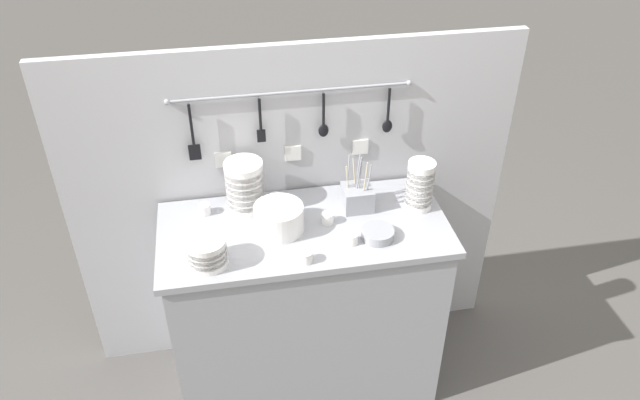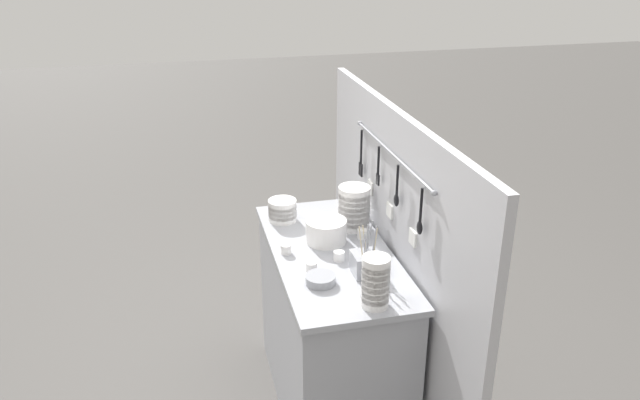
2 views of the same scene
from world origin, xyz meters
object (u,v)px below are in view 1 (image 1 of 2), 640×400
bowl_stack_short_front (245,186)px  bowl_stack_nested_right (420,185)px  bowl_stack_wide_centre (207,252)px  cup_front_right (328,218)px  cup_mid_row (306,257)px  cup_back_right (204,209)px  cutlery_caddy (357,197)px  plate_stack (279,218)px  cup_back_left (352,238)px  steel_mixing_bowl (378,234)px  cup_by_caddy (275,199)px

bowl_stack_short_front → bowl_stack_nested_right: bowl_stack_short_front is taller
bowl_stack_wide_centre → cup_front_right: size_ratio=2.92×
cup_mid_row → cup_back_right: (-0.37, 0.38, 0.00)m
cutlery_caddy → plate_stack: bearing=-164.7°
bowl_stack_wide_centre → plate_stack: bowl_stack_wide_centre is taller
cup_mid_row → cup_back_left: bearing=21.8°
bowl_stack_nested_right → bowl_stack_wide_centre: (-0.90, -0.22, -0.05)m
bowl_stack_short_front → cup_mid_row: bowl_stack_short_front is taller
cutlery_caddy → cup_mid_row: 0.42m
bowl_stack_nested_right → cup_front_right: 0.42m
cutlery_caddy → bowl_stack_wide_centre: bearing=-157.9°
bowl_stack_nested_right → cutlery_caddy: cutlery_caddy is taller
bowl_stack_nested_right → plate_stack: size_ratio=1.11×
cutlery_caddy → cup_front_right: (-0.15, -0.09, -0.03)m
bowl_stack_nested_right → cutlery_caddy: size_ratio=0.89×
bowl_stack_nested_right → cup_front_right: (-0.40, -0.04, -0.09)m
bowl_stack_wide_centre → cup_back_left: bearing=2.7°
steel_mixing_bowl → cup_back_left: bearing=-172.2°
bowl_stack_nested_right → bowl_stack_wide_centre: size_ratio=1.49×
bowl_stack_short_front → steel_mixing_bowl: size_ratio=1.69×
plate_stack → bowl_stack_short_front: bearing=124.2°
cup_back_left → cup_back_right: bearing=151.9°
cup_front_right → bowl_stack_short_front: bearing=152.6°
cutlery_caddy → cup_mid_row: (-0.27, -0.31, -0.03)m
steel_mixing_bowl → cutlery_caddy: (-0.03, 0.22, 0.03)m
steel_mixing_bowl → cup_back_left: size_ratio=2.61×
bowl_stack_nested_right → cutlery_caddy: bearing=170.1°
cup_mid_row → steel_mixing_bowl: bearing=17.0°
cup_back_right → cup_by_caddy: bearing=3.5°
bowl_stack_wide_centre → cup_front_right: bowl_stack_wide_centre is taller
bowl_stack_nested_right → steel_mixing_bowl: (-0.22, -0.17, -0.09)m
cup_back_left → cup_mid_row: 0.21m
plate_stack → cup_mid_row: bearing=-71.0°
plate_stack → steel_mixing_bowl: 0.40m
bowl_stack_short_front → cup_back_right: 0.20m
steel_mixing_bowl → cup_back_left: 0.11m
cup_front_right → cup_by_caddy: same height
cup_back_left → cup_by_caddy: same height
steel_mixing_bowl → cup_by_caddy: cup_by_caddy is taller
steel_mixing_bowl → cup_by_caddy: (-0.38, 0.31, 0.00)m
plate_stack → cutlery_caddy: size_ratio=0.81×
plate_stack → cup_front_right: bearing=2.5°
bowl_stack_short_front → cup_front_right: bearing=-27.4°
bowl_stack_short_front → steel_mixing_bowl: bowl_stack_short_front is taller
bowl_stack_nested_right → cup_mid_row: size_ratio=4.37×
cup_front_right → plate_stack: bearing=-177.5°
cup_back_left → cup_by_caddy: 0.42m
plate_stack → cup_front_right: 0.21m
bowl_stack_short_front → bowl_stack_wide_centre: bearing=-117.0°
plate_stack → cutlery_caddy: cutlery_caddy is taller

